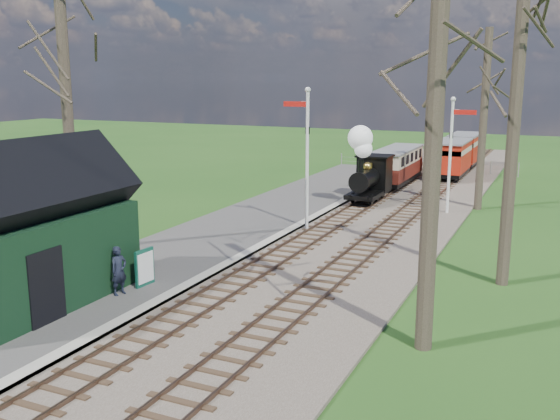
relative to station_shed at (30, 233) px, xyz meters
The scene contains 19 objects.
ground 6.29m from the station_shed, 42.94° to the right, with size 140.00×140.00×0.00m, color #234D18.
distant_hills 63.40m from the station_shed, 84.61° to the left, with size 114.40×48.00×22.02m.
ballast_bed 18.98m from the station_shed, 72.73° to the left, with size 8.00×60.00×0.10m, color brown.
track_near 18.63m from the station_shed, 76.57° to the left, with size 1.60×60.00×0.15m.
track_far 19.40m from the station_shed, 69.04° to the left, with size 1.60×60.00×0.15m.
platform 10.26m from the station_shed, 85.44° to the left, with size 5.00×44.00×0.20m, color #474442.
coping_strip 10.69m from the station_shed, 72.79° to the left, with size 0.40×44.00×0.21m, color #B2AD9E.
station_shed is the anchor object (origin of this frame).
semaphore_near 12.58m from the station_shed, 73.62° to the left, with size 1.22×0.24×6.22m.
semaphore_far 20.01m from the station_shed, 64.28° to the left, with size 1.22×0.24×5.72m.
bare_trees 8.81m from the station_shed, 47.30° to the left, with size 15.51×22.39×12.00m.
fence_line 32.38m from the station_shed, 81.83° to the left, with size 12.60×0.08×1.00m.
locomotive 19.39m from the station_shed, 77.23° to the left, with size 1.63×3.80×4.07m.
coach 25.34m from the station_shed, 80.23° to the left, with size 1.90×6.51×2.00m.
red_carriage_a 30.04m from the station_shed, 76.72° to the left, with size 1.95×4.83×2.05m.
red_carriage_b 35.42m from the station_shed, 78.77° to the left, with size 1.95×4.83×2.05m.
sign_board 3.57m from the station_shed, 52.93° to the left, with size 0.17×0.80×1.17m.
bench 2.74m from the station_shed, 60.39° to the left, with size 0.49×1.36×0.76m.
person 2.73m from the station_shed, 41.95° to the left, with size 0.54×0.36×1.49m, color black.
Camera 1 is at (9.27, -8.63, 6.58)m, focal length 40.00 mm.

